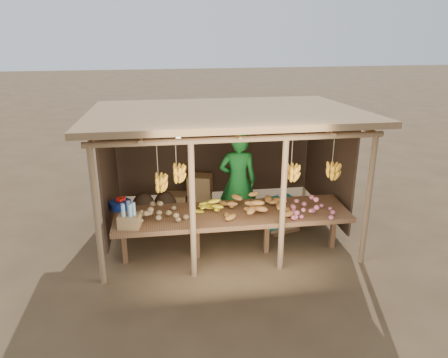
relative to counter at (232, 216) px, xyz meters
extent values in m
plane|color=brown|center=(0.00, 0.95, -0.74)|extent=(60.00, 60.00, 0.00)
cylinder|color=#94714C|center=(-2.10, -0.55, 0.36)|extent=(0.09, 0.09, 2.20)
cylinder|color=#94714C|center=(2.10, -0.55, 0.36)|extent=(0.09, 0.09, 2.20)
cylinder|color=#94714C|center=(-2.10, 2.45, 0.36)|extent=(0.09, 0.09, 2.20)
cylinder|color=#94714C|center=(2.10, 2.45, 0.36)|extent=(0.09, 0.09, 2.20)
cylinder|color=#94714C|center=(-0.70, -0.55, 0.36)|extent=(0.09, 0.09, 2.20)
cylinder|color=#94714C|center=(0.70, -0.55, 0.36)|extent=(0.09, 0.09, 2.20)
cylinder|color=#94714C|center=(0.00, -0.55, 1.46)|extent=(4.40, 0.09, 0.09)
cylinder|color=#94714C|center=(0.00, 2.45, 1.46)|extent=(4.40, 0.09, 0.09)
cube|color=#9B7348|center=(0.00, 0.95, 1.55)|extent=(4.70, 3.50, 0.28)
cube|color=#432F1F|center=(0.00, 2.43, 0.47)|extent=(4.20, 0.04, 1.98)
cube|color=#432F1F|center=(-2.08, 1.15, 0.47)|extent=(0.04, 2.40, 1.98)
cube|color=#432F1F|center=(2.08, 1.15, 0.47)|extent=(0.04, 2.40, 1.98)
cube|color=brown|center=(0.00, 0.00, 0.02)|extent=(3.90, 1.05, 0.08)
cube|color=brown|center=(-1.80, 0.00, -0.38)|extent=(0.08, 0.08, 0.72)
cube|color=brown|center=(-0.60, 0.00, -0.38)|extent=(0.08, 0.08, 0.72)
cube|color=brown|center=(0.60, 0.00, -0.38)|extent=(0.08, 0.08, 0.72)
cube|color=brown|center=(1.80, 0.00, -0.38)|extent=(0.08, 0.08, 0.72)
cylinder|color=navy|center=(-1.86, 0.45, 0.12)|extent=(0.36, 0.36, 0.13)
cube|color=#9E7747|center=(-1.66, -0.30, 0.16)|extent=(0.37, 0.32, 0.21)
imported|color=#186F25|center=(0.27, 0.99, 0.23)|extent=(0.73, 0.51, 1.93)
cube|color=brown|center=(1.09, 0.85, -0.47)|extent=(0.70, 0.64, 0.53)
cube|color=#0C8C84|center=(1.09, 0.85, -0.18)|extent=(0.78, 0.72, 0.05)
cube|color=#9E7747|center=(-0.36, 1.95, -0.53)|extent=(0.55, 0.47, 0.38)
cube|color=#9E7747|center=(-0.36, 1.95, -0.14)|extent=(0.55, 0.47, 0.38)
cube|color=#9E7747|center=(-0.89, 1.95, -0.53)|extent=(0.55, 0.47, 0.38)
ellipsoid|color=#432F1F|center=(-1.53, 1.74, -0.46)|extent=(0.48, 0.48, 0.64)
ellipsoid|color=#432F1F|center=(-1.10, 1.74, -0.46)|extent=(0.48, 0.48, 0.64)
camera|label=1|loc=(-1.11, -6.55, 3.08)|focal=35.00mm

